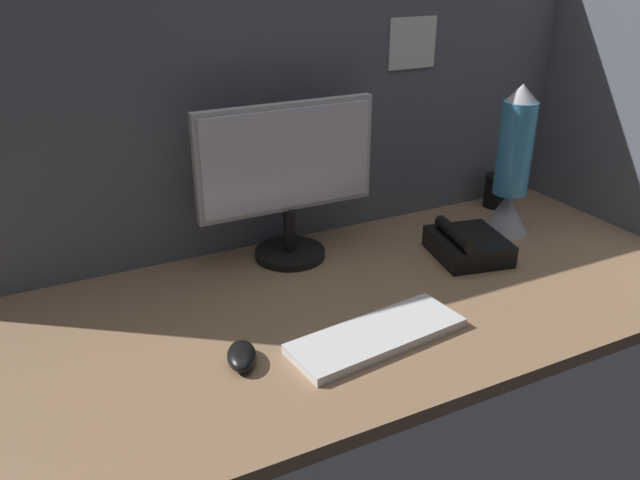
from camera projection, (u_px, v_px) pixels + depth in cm
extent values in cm
cube|color=#8C6B4C|center=(358.00, 299.00, 145.33)|extent=(180.00, 80.00, 3.00)
cube|color=#565B66|center=(288.00, 105.00, 159.99)|extent=(180.00, 5.00, 71.82)
cube|color=white|center=(413.00, 43.00, 166.23)|extent=(14.33, 0.40, 13.18)
cylinder|color=black|center=(290.00, 253.00, 161.72)|extent=(18.00, 18.00, 1.80)
cylinder|color=black|center=(290.00, 230.00, 159.02)|extent=(3.20, 3.20, 11.00)
cube|color=#B7B7B7|center=(286.00, 158.00, 151.92)|extent=(45.57, 2.40, 26.57)
cube|color=silver|center=(289.00, 159.00, 150.78)|extent=(43.17, 0.60, 24.17)
cube|color=silver|center=(377.00, 335.00, 127.30)|extent=(38.22, 17.06, 2.00)
ellipsoid|color=black|center=(242.00, 356.00, 119.76)|extent=(8.28, 10.86, 3.40)
cylinder|color=black|center=(497.00, 191.00, 191.67)|extent=(7.45, 7.45, 9.95)
cone|color=#A5A5AD|center=(506.00, 212.00, 174.42)|extent=(12.47, 12.47, 11.34)
cylinder|color=#3F99CC|center=(515.00, 149.00, 166.77)|extent=(9.07, 9.07, 24.94)
cone|color=#A5A5AD|center=(523.00, 93.00, 160.56)|extent=(8.16, 8.16, 4.54)
cube|color=black|center=(468.00, 246.00, 161.18)|extent=(20.47, 22.03, 5.60)
cylinder|color=black|center=(455.00, 234.00, 157.43)|extent=(6.57, 17.39, 3.20)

